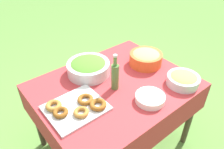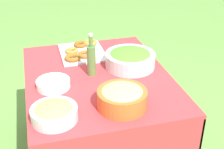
{
  "view_description": "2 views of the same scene",
  "coord_description": "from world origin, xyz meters",
  "px_view_note": "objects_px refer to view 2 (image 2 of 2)",
  "views": [
    {
      "loc": [
        -0.82,
        -0.98,
        1.72
      ],
      "look_at": [
        0.01,
        0.04,
        0.76
      ],
      "focal_mm": 35.0,
      "sensor_mm": 36.0,
      "label": 1
    },
    {
      "loc": [
        1.74,
        -0.37,
        1.67
      ],
      "look_at": [
        0.08,
        0.08,
        0.73
      ],
      "focal_mm": 50.0,
      "sensor_mm": 36.0,
      "label": 2
    }
  ],
  "objects_px": {
    "pasta_bowl": "(122,97)",
    "donut_platter": "(81,51)",
    "salad_bowl": "(130,58)",
    "olive_oil_bottle": "(91,59)",
    "plate_stack": "(53,84)",
    "fruit_bowl": "(54,112)"
  },
  "relations": [
    {
      "from": "salad_bowl",
      "to": "plate_stack",
      "type": "bearing_deg",
      "value": -75.15
    },
    {
      "from": "plate_stack",
      "to": "fruit_bowl",
      "type": "distance_m",
      "value": 0.33
    },
    {
      "from": "donut_platter",
      "to": "fruit_bowl",
      "type": "height_order",
      "value": "fruit_bowl"
    },
    {
      "from": "salad_bowl",
      "to": "olive_oil_bottle",
      "type": "distance_m",
      "value": 0.28
    },
    {
      "from": "pasta_bowl",
      "to": "plate_stack",
      "type": "bearing_deg",
      "value": -132.21
    },
    {
      "from": "plate_stack",
      "to": "salad_bowl",
      "type": "bearing_deg",
      "value": 104.85
    },
    {
      "from": "salad_bowl",
      "to": "fruit_bowl",
      "type": "distance_m",
      "value": 0.73
    },
    {
      "from": "donut_platter",
      "to": "pasta_bowl",
      "type": "bearing_deg",
      "value": 7.06
    },
    {
      "from": "salad_bowl",
      "to": "olive_oil_bottle",
      "type": "height_order",
      "value": "olive_oil_bottle"
    },
    {
      "from": "plate_stack",
      "to": "olive_oil_bottle",
      "type": "xyz_separation_m",
      "value": [
        -0.1,
        0.26,
        0.09
      ]
    },
    {
      "from": "pasta_bowl",
      "to": "plate_stack",
      "type": "relative_size",
      "value": 1.34
    },
    {
      "from": "salad_bowl",
      "to": "plate_stack",
      "type": "relative_size",
      "value": 1.66
    },
    {
      "from": "donut_platter",
      "to": "plate_stack",
      "type": "relative_size",
      "value": 1.86
    },
    {
      "from": "plate_stack",
      "to": "pasta_bowl",
      "type": "bearing_deg",
      "value": 47.79
    },
    {
      "from": "plate_stack",
      "to": "olive_oil_bottle",
      "type": "height_order",
      "value": "olive_oil_bottle"
    },
    {
      "from": "donut_platter",
      "to": "olive_oil_bottle",
      "type": "xyz_separation_m",
      "value": [
        0.34,
        0.01,
        0.09
      ]
    },
    {
      "from": "pasta_bowl",
      "to": "donut_platter",
      "type": "distance_m",
      "value": 0.75
    },
    {
      "from": "donut_platter",
      "to": "olive_oil_bottle",
      "type": "height_order",
      "value": "olive_oil_bottle"
    },
    {
      "from": "donut_platter",
      "to": "olive_oil_bottle",
      "type": "relative_size",
      "value": 1.33
    },
    {
      "from": "donut_platter",
      "to": "olive_oil_bottle",
      "type": "bearing_deg",
      "value": 1.52
    },
    {
      "from": "salad_bowl",
      "to": "donut_platter",
      "type": "xyz_separation_m",
      "value": [
        -0.29,
        -0.28,
        -0.04
      ]
    },
    {
      "from": "pasta_bowl",
      "to": "salad_bowl",
      "type": "bearing_deg",
      "value": 156.89
    }
  ]
}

